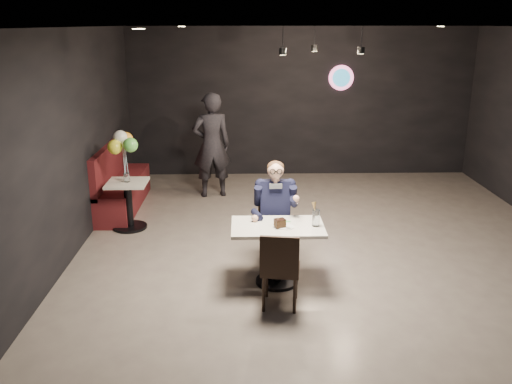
{
  "coord_description": "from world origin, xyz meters",
  "views": [
    {
      "loc": [
        -1.19,
        -6.56,
        3.05
      ],
      "look_at": [
        -1.02,
        0.06,
        0.98
      ],
      "focal_mm": 38.0,
      "sensor_mm": 36.0,
      "label": 1
    }
  ],
  "objects_px": {
    "chair_far": "(275,231)",
    "side_table": "(129,205)",
    "chair_near": "(280,268)",
    "balloon_vase": "(127,177)",
    "passerby": "(212,145)",
    "main_table": "(277,254)",
    "seated_man": "(275,212)",
    "sundae_glass": "(316,218)",
    "booth_bench": "(122,177)"
  },
  "relations": [
    {
      "from": "main_table",
      "to": "booth_bench",
      "type": "bearing_deg",
      "value": 130.37
    },
    {
      "from": "sundae_glass",
      "to": "passerby",
      "type": "xyz_separation_m",
      "value": [
        -1.42,
        3.57,
        0.1
      ]
    },
    {
      "from": "balloon_vase",
      "to": "passerby",
      "type": "height_order",
      "value": "passerby"
    },
    {
      "from": "side_table",
      "to": "balloon_vase",
      "type": "relative_size",
      "value": 5.4
    },
    {
      "from": "seated_man",
      "to": "sundae_glass",
      "type": "height_order",
      "value": "seated_man"
    },
    {
      "from": "passerby",
      "to": "side_table",
      "type": "bearing_deg",
      "value": 41.53
    },
    {
      "from": "booth_bench",
      "to": "balloon_vase",
      "type": "xyz_separation_m",
      "value": [
        0.3,
        -1.0,
        0.27
      ]
    },
    {
      "from": "booth_bench",
      "to": "balloon_vase",
      "type": "height_order",
      "value": "booth_bench"
    },
    {
      "from": "main_table",
      "to": "seated_man",
      "type": "bearing_deg",
      "value": 90.0
    },
    {
      "from": "chair_near",
      "to": "booth_bench",
      "type": "height_order",
      "value": "booth_bench"
    },
    {
      "from": "seated_man",
      "to": "side_table",
      "type": "height_order",
      "value": "seated_man"
    },
    {
      "from": "chair_far",
      "to": "main_table",
      "type": "bearing_deg",
      "value": -90.0
    },
    {
      "from": "seated_man",
      "to": "passerby",
      "type": "bearing_deg",
      "value": 107.96
    },
    {
      "from": "sundae_glass",
      "to": "balloon_vase",
      "type": "height_order",
      "value": "sundae_glass"
    },
    {
      "from": "side_table",
      "to": "sundae_glass",
      "type": "bearing_deg",
      "value": -36.44
    },
    {
      "from": "main_table",
      "to": "booth_bench",
      "type": "xyz_separation_m",
      "value": [
        -2.47,
        2.91,
        0.17
      ]
    },
    {
      "from": "chair_far",
      "to": "chair_near",
      "type": "distance_m",
      "value": 1.1
    },
    {
      "from": "chair_far",
      "to": "balloon_vase",
      "type": "xyz_separation_m",
      "value": [
        -2.17,
        1.36,
        0.36
      ]
    },
    {
      "from": "main_table",
      "to": "seated_man",
      "type": "relative_size",
      "value": 0.76
    },
    {
      "from": "sundae_glass",
      "to": "seated_man",
      "type": "bearing_deg",
      "value": 127.9
    },
    {
      "from": "sundae_glass",
      "to": "booth_bench",
      "type": "height_order",
      "value": "booth_bench"
    },
    {
      "from": "booth_bench",
      "to": "passerby",
      "type": "distance_m",
      "value": 1.68
    },
    {
      "from": "sundae_glass",
      "to": "balloon_vase",
      "type": "xyz_separation_m",
      "value": [
        -2.62,
        1.94,
        -0.03
      ]
    },
    {
      "from": "booth_bench",
      "to": "sundae_glass",
      "type": "bearing_deg",
      "value": -45.14
    },
    {
      "from": "side_table",
      "to": "balloon_vase",
      "type": "height_order",
      "value": "balloon_vase"
    },
    {
      "from": "chair_near",
      "to": "balloon_vase",
      "type": "distance_m",
      "value": 3.3
    },
    {
      "from": "seated_man",
      "to": "sundae_glass",
      "type": "relative_size",
      "value": 7.17
    },
    {
      "from": "chair_far",
      "to": "chair_near",
      "type": "xyz_separation_m",
      "value": [
        0.0,
        -1.1,
        0.0
      ]
    },
    {
      "from": "seated_man",
      "to": "chair_far",
      "type": "bearing_deg",
      "value": 0.0
    },
    {
      "from": "side_table",
      "to": "seated_man",
      "type": "bearing_deg",
      "value": -32.0
    },
    {
      "from": "seated_man",
      "to": "balloon_vase",
      "type": "distance_m",
      "value": 2.56
    },
    {
      "from": "balloon_vase",
      "to": "passerby",
      "type": "bearing_deg",
      "value": 53.81
    },
    {
      "from": "seated_man",
      "to": "booth_bench",
      "type": "distance_m",
      "value": 3.42
    },
    {
      "from": "seated_man",
      "to": "balloon_vase",
      "type": "xyz_separation_m",
      "value": [
        -2.17,
        1.36,
        0.1
      ]
    },
    {
      "from": "booth_bench",
      "to": "side_table",
      "type": "xyz_separation_m",
      "value": [
        0.3,
        -1.0,
        -0.18
      ]
    },
    {
      "from": "sundae_glass",
      "to": "chair_near",
      "type": "bearing_deg",
      "value": -130.75
    },
    {
      "from": "main_table",
      "to": "sundae_glass",
      "type": "distance_m",
      "value": 0.66
    },
    {
      "from": "chair_far",
      "to": "side_table",
      "type": "height_order",
      "value": "chair_far"
    },
    {
      "from": "chair_near",
      "to": "passerby",
      "type": "distance_m",
      "value": 4.24
    },
    {
      "from": "main_table",
      "to": "chair_near",
      "type": "xyz_separation_m",
      "value": [
        0.0,
        -0.55,
        0.09
      ]
    },
    {
      "from": "side_table",
      "to": "passerby",
      "type": "relative_size",
      "value": 0.39
    },
    {
      "from": "balloon_vase",
      "to": "booth_bench",
      "type": "bearing_deg",
      "value": 106.7
    },
    {
      "from": "main_table",
      "to": "sundae_glass",
      "type": "height_order",
      "value": "sundae_glass"
    },
    {
      "from": "main_table",
      "to": "passerby",
      "type": "bearing_deg",
      "value": 105.32
    },
    {
      "from": "main_table",
      "to": "balloon_vase",
      "type": "distance_m",
      "value": 2.92
    },
    {
      "from": "main_table",
      "to": "balloon_vase",
      "type": "height_order",
      "value": "balloon_vase"
    },
    {
      "from": "balloon_vase",
      "to": "main_table",
      "type": "bearing_deg",
      "value": -41.29
    },
    {
      "from": "booth_bench",
      "to": "passerby",
      "type": "xyz_separation_m",
      "value": [
        1.5,
        0.64,
        0.4
      ]
    },
    {
      "from": "passerby",
      "to": "seated_man",
      "type": "bearing_deg",
      "value": 95.68
    },
    {
      "from": "main_table",
      "to": "side_table",
      "type": "distance_m",
      "value": 2.89
    }
  ]
}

